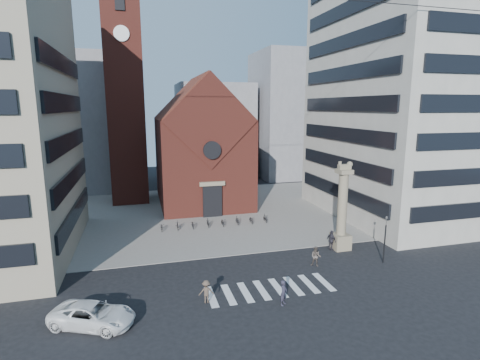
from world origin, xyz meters
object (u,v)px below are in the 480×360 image
pedestrian_0 (284,293)px  lion_column (342,215)px  pedestrian_2 (331,240)px  scooter_0 (162,227)px  pedestrian_1 (316,257)px  traffic_light (385,238)px  white_car (93,315)px

pedestrian_0 → lion_column: bearing=-0.5°
lion_column → pedestrian_2: lion_column is taller
pedestrian_0 → scooter_0: bearing=68.8°
lion_column → pedestrian_0: lion_column is taller
pedestrian_1 → traffic_light: bearing=29.5°
white_car → pedestrian_2: 22.28m
pedestrian_1 → scooter_0: 18.06m
pedestrian_1 → scooter_0: size_ratio=1.14×
pedestrian_2 → scooter_0: 18.54m
traffic_light → pedestrian_2: traffic_light is taller
pedestrian_0 → pedestrian_1: size_ratio=1.02×
traffic_light → scooter_0: size_ratio=2.75×
white_car → scooter_0: bearing=7.5°
white_car → pedestrian_0: (12.63, -0.77, 0.17)m
lion_column → scooter_0: (-16.55, 10.06, -3.00)m
pedestrian_0 → pedestrian_1: pedestrian_0 is taller
traffic_light → scooter_0: traffic_light is taller
pedestrian_1 → scooter_0: (-12.35, 13.17, -0.43)m
lion_column → pedestrian_0: bearing=-137.9°
pedestrian_2 → pedestrian_1: bearing=117.4°
lion_column → traffic_light: size_ratio=2.02×
white_car → pedestrian_1: (17.75, 4.53, 0.15)m
white_car → pedestrian_2: (20.94, 7.61, 0.24)m
pedestrian_0 → pedestrian_2: bearing=2.7°
traffic_light → white_car: size_ratio=0.81×
pedestrian_2 → pedestrian_0: bearing=118.7°
white_car → scooter_0: 18.52m
pedestrian_2 → traffic_light: bearing=-159.4°
white_car → pedestrian_1: size_ratio=2.99×
traffic_light → scooter_0: (-18.54, 14.06, -1.83)m
lion_column → traffic_light: (1.99, -4.00, -1.17)m
pedestrian_0 → pedestrian_2: size_ratio=0.93×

